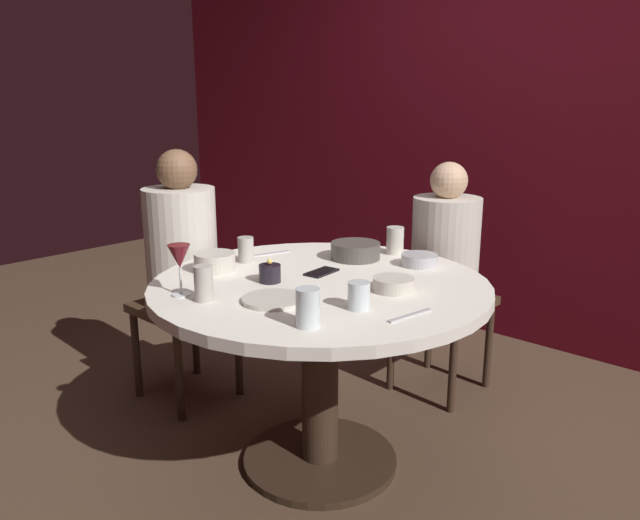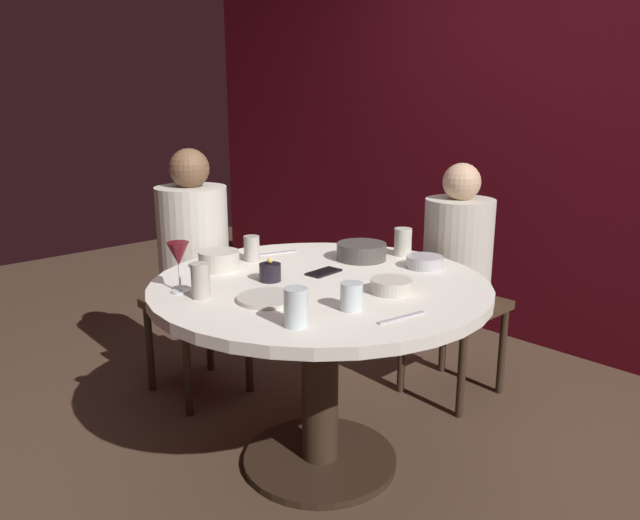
{
  "view_description": "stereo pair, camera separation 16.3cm",
  "coord_description": "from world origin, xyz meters",
  "px_view_note": "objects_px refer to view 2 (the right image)",
  "views": [
    {
      "loc": [
        1.44,
        -1.59,
        1.39
      ],
      "look_at": [
        0.0,
        0.0,
        0.83
      ],
      "focal_mm": 34.52,
      "sensor_mm": 36.0,
      "label": 1
    },
    {
      "loc": [
        1.55,
        -1.47,
        1.39
      ],
      "look_at": [
        0.0,
        0.0,
        0.83
      ],
      "focal_mm": 34.52,
      "sensor_mm": 36.0,
      "label": 2
    }
  ],
  "objects_px": {
    "seated_diner_back": "(457,255)",
    "cup_center_front": "(351,296)",
    "seated_diner_left": "(194,247)",
    "wine_glass": "(178,256)",
    "cup_by_left_diner": "(201,281)",
    "candle_holder": "(270,272)",
    "bowl_serving_large": "(424,262)",
    "bowl_sauce_side": "(219,260)",
    "cup_near_candle": "(251,248)",
    "dinner_plate": "(269,298)",
    "dining_table": "(320,325)",
    "bowl_small_white": "(391,286)",
    "cell_phone": "(324,272)",
    "bowl_salad_center": "(361,251)",
    "cup_far_edge": "(403,242)",
    "cup_by_right_diner": "(296,307)"
  },
  "relations": [
    {
      "from": "seated_diner_back",
      "to": "cup_center_front",
      "type": "relative_size",
      "value": 12.58
    },
    {
      "from": "seated_diner_left",
      "to": "wine_glass",
      "type": "bearing_deg",
      "value": -35.45
    },
    {
      "from": "cup_center_front",
      "to": "cup_by_left_diner",
      "type": "bearing_deg",
      "value": -147.2
    },
    {
      "from": "candle_holder",
      "to": "bowl_serving_large",
      "type": "xyz_separation_m",
      "value": [
        0.28,
        0.55,
        -0.01
      ]
    },
    {
      "from": "candle_holder",
      "to": "bowl_sauce_side",
      "type": "bearing_deg",
      "value": -170.33
    },
    {
      "from": "candle_holder",
      "to": "cup_near_candle",
      "type": "bearing_deg",
      "value": 155.7
    },
    {
      "from": "cup_by_left_diner",
      "to": "bowl_serving_large",
      "type": "bearing_deg",
      "value": 71.55
    },
    {
      "from": "cup_by_left_diner",
      "to": "cup_center_front",
      "type": "xyz_separation_m",
      "value": [
        0.43,
        0.28,
        -0.01
      ]
    },
    {
      "from": "dinner_plate",
      "to": "cup_center_front",
      "type": "xyz_separation_m",
      "value": [
        0.25,
        0.13,
        0.04
      ]
    },
    {
      "from": "seated_diner_left",
      "to": "dinner_plate",
      "type": "relative_size",
      "value": 5.66
    },
    {
      "from": "bowl_sauce_side",
      "to": "cup_center_front",
      "type": "distance_m",
      "value": 0.68
    },
    {
      "from": "dining_table",
      "to": "candle_holder",
      "type": "xyz_separation_m",
      "value": [
        -0.13,
        -0.13,
        0.2
      ]
    },
    {
      "from": "bowl_small_white",
      "to": "cup_near_candle",
      "type": "height_order",
      "value": "cup_near_candle"
    },
    {
      "from": "seated_diner_left",
      "to": "wine_glass",
      "type": "xyz_separation_m",
      "value": [
        0.61,
        -0.44,
        0.15
      ]
    },
    {
      "from": "candle_holder",
      "to": "cell_phone",
      "type": "height_order",
      "value": "candle_holder"
    },
    {
      "from": "seated_diner_left",
      "to": "dinner_plate",
      "type": "distance_m",
      "value": 0.93
    },
    {
      "from": "bowl_salad_center",
      "to": "bowl_small_white",
      "type": "height_order",
      "value": "bowl_salad_center"
    },
    {
      "from": "bowl_salad_center",
      "to": "cup_near_candle",
      "type": "xyz_separation_m",
      "value": [
        -0.3,
        -0.34,
        0.02
      ]
    },
    {
      "from": "dining_table",
      "to": "cup_far_edge",
      "type": "bearing_deg",
      "value": 94.01
    },
    {
      "from": "cup_far_edge",
      "to": "seated_diner_back",
      "type": "bearing_deg",
      "value": 84.21
    },
    {
      "from": "dining_table",
      "to": "seated_diner_left",
      "type": "bearing_deg",
      "value": 180.0
    },
    {
      "from": "seated_diner_back",
      "to": "cell_phone",
      "type": "height_order",
      "value": "seated_diner_back"
    },
    {
      "from": "cup_center_front",
      "to": "bowl_salad_center",
      "type": "bearing_deg",
      "value": 129.89
    },
    {
      "from": "bowl_sauce_side",
      "to": "cup_far_edge",
      "type": "distance_m",
      "value": 0.77
    },
    {
      "from": "dinner_plate",
      "to": "bowl_small_white",
      "type": "distance_m",
      "value": 0.42
    },
    {
      "from": "seated_diner_back",
      "to": "bowl_serving_large",
      "type": "height_order",
      "value": "seated_diner_back"
    },
    {
      "from": "cup_by_right_diner",
      "to": "cell_phone",
      "type": "bearing_deg",
      "value": 127.9
    },
    {
      "from": "dining_table",
      "to": "bowl_serving_large",
      "type": "height_order",
      "value": "bowl_serving_large"
    },
    {
      "from": "candle_holder",
      "to": "cell_phone",
      "type": "relative_size",
      "value": 0.62
    },
    {
      "from": "dinner_plate",
      "to": "dining_table",
      "type": "bearing_deg",
      "value": 98.64
    },
    {
      "from": "candle_holder",
      "to": "dinner_plate",
      "type": "xyz_separation_m",
      "value": [
        0.17,
        -0.15,
        -0.03
      ]
    },
    {
      "from": "wine_glass",
      "to": "cell_phone",
      "type": "height_order",
      "value": "wine_glass"
    },
    {
      "from": "dining_table",
      "to": "cup_near_candle",
      "type": "height_order",
      "value": "cup_near_candle"
    },
    {
      "from": "seated_diner_back",
      "to": "cup_far_edge",
      "type": "xyz_separation_m",
      "value": [
        -0.04,
        -0.36,
        0.11
      ]
    },
    {
      "from": "bowl_salad_center",
      "to": "cup_near_candle",
      "type": "distance_m",
      "value": 0.45
    },
    {
      "from": "candle_holder",
      "to": "bowl_serving_large",
      "type": "bearing_deg",
      "value": 63.55
    },
    {
      "from": "wine_glass",
      "to": "cup_by_left_diner",
      "type": "height_order",
      "value": "wine_glass"
    },
    {
      "from": "cup_near_candle",
      "to": "cup_center_front",
      "type": "xyz_separation_m",
      "value": [
        0.7,
        -0.14,
        -0.01
      ]
    },
    {
      "from": "cup_near_candle",
      "to": "candle_holder",
      "type": "bearing_deg",
      "value": -24.3
    },
    {
      "from": "bowl_salad_center",
      "to": "cup_by_right_diner",
      "type": "relative_size",
      "value": 1.76
    },
    {
      "from": "cup_near_candle",
      "to": "bowl_sauce_side",
      "type": "bearing_deg",
      "value": -84.39
    },
    {
      "from": "cup_by_right_diner",
      "to": "bowl_sauce_side",
      "type": "bearing_deg",
      "value": 164.1
    },
    {
      "from": "cup_near_candle",
      "to": "cup_by_right_diner",
      "type": "bearing_deg",
      "value": -27.69
    },
    {
      "from": "bowl_small_white",
      "to": "cup_by_right_diner",
      "type": "height_order",
      "value": "cup_by_right_diner"
    },
    {
      "from": "candle_holder",
      "to": "bowl_sauce_side",
      "type": "distance_m",
      "value": 0.26
    },
    {
      "from": "cup_near_candle",
      "to": "cup_far_edge",
      "type": "relative_size",
      "value": 0.89
    },
    {
      "from": "cup_center_front",
      "to": "cell_phone",
      "type": "bearing_deg",
      "value": 147.97
    },
    {
      "from": "cup_by_right_diner",
      "to": "wine_glass",
      "type": "bearing_deg",
      "value": -171.82
    },
    {
      "from": "cup_far_edge",
      "to": "cell_phone",
      "type": "bearing_deg",
      "value": -94.08
    },
    {
      "from": "bowl_salad_center",
      "to": "cup_far_edge",
      "type": "bearing_deg",
      "value": 67.96
    }
  ]
}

